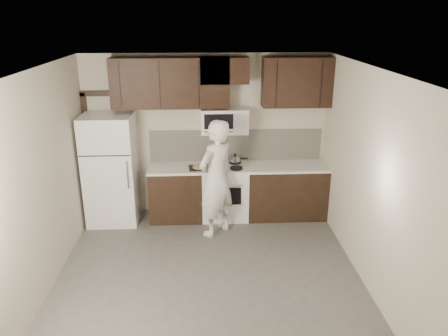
{
  "coord_description": "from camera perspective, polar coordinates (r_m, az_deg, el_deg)",
  "views": [
    {
      "loc": [
        -0.04,
        -4.83,
        3.31
      ],
      "look_at": [
        0.24,
        0.9,
        1.25
      ],
      "focal_mm": 35.0,
      "sensor_mm": 36.0,
      "label": 1
    }
  ],
  "objects": [
    {
      "name": "upper_cabinets",
      "position": [
        6.99,
        -0.71,
        11.28
      ],
      "size": [
        3.48,
        0.35,
        0.78
      ],
      "color": "black",
      "rests_on": "back_wall"
    },
    {
      "name": "door_trim",
      "position": [
        7.58,
        -17.03,
        3.07
      ],
      "size": [
        0.5,
        0.08,
        2.12
      ],
      "color": "black",
      "rests_on": "floor"
    },
    {
      "name": "stove",
      "position": [
        7.36,
        0.1,
        -3.05
      ],
      "size": [
        0.76,
        0.66,
        0.94
      ],
      "color": "white",
      "rests_on": "floor"
    },
    {
      "name": "backsplash",
      "position": [
        7.41,
        1.54,
        3.02
      ],
      "size": [
        2.9,
        0.02,
        0.54
      ],
      "primitive_type": "cube",
      "color": "beige",
      "rests_on": "counter_run"
    },
    {
      "name": "pizza",
      "position": [
        7.09,
        -3.12,
        0.17
      ],
      "size": [
        0.26,
        0.26,
        0.02
      ],
      "primitive_type": "cylinder",
      "rotation": [
        0.0,
        0.0,
        0.08
      ],
      "color": "beige",
      "rests_on": "baking_tray"
    },
    {
      "name": "saucepan",
      "position": [
        7.33,
        1.47,
        1.17
      ],
      "size": [
        0.3,
        0.17,
        0.17
      ],
      "color": "silver",
      "rests_on": "stove"
    },
    {
      "name": "person",
      "position": [
        6.63,
        -1.05,
        -1.41
      ],
      "size": [
        0.78,
        0.78,
        1.83
      ],
      "primitive_type": "imported",
      "rotation": [
        0.0,
        0.0,
        3.93
      ],
      "color": "white",
      "rests_on": "floor"
    },
    {
      "name": "counter_run",
      "position": [
        7.38,
        2.46,
        -3.03
      ],
      "size": [
        2.95,
        0.64,
        0.91
      ],
      "color": "black",
      "rests_on": "floor"
    },
    {
      "name": "baking_tray",
      "position": [
        7.1,
        -3.12,
        0.03
      ],
      "size": [
        0.38,
        0.3,
        0.02
      ],
      "primitive_type": "cube",
      "rotation": [
        0.0,
        0.0,
        0.08
      ],
      "color": "black",
      "rests_on": "counter_run"
    },
    {
      "name": "ceiling",
      "position": [
        4.87,
        -2.34,
        12.53
      ],
      "size": [
        4.5,
        4.5,
        0.0
      ],
      "primitive_type": "plane",
      "rotation": [
        3.14,
        0.0,
        0.0
      ],
      "color": "white",
      "rests_on": "back_wall"
    },
    {
      "name": "microwave",
      "position": [
        7.1,
        0.06,
        6.21
      ],
      "size": [
        0.76,
        0.42,
        0.4
      ],
      "color": "white",
      "rests_on": "upper_cabinets"
    },
    {
      "name": "refrigerator",
      "position": [
        7.3,
        -14.53,
        -0.19
      ],
      "size": [
        0.8,
        0.76,
        1.8
      ],
      "color": "white",
      "rests_on": "floor"
    },
    {
      "name": "floor",
      "position": [
        5.86,
        -1.97,
        -14.67
      ],
      "size": [
        4.5,
        4.5,
        0.0
      ],
      "primitive_type": "plane",
      "color": "#4E4C49",
      "rests_on": "ground"
    },
    {
      "name": "back_wall",
      "position": [
        7.35,
        -2.35,
        4.26
      ],
      "size": [
        4.0,
        0.0,
        4.0
      ],
      "primitive_type": "plane",
      "rotation": [
        1.57,
        0.0,
        0.0
      ],
      "color": "beige",
      "rests_on": "ground"
    }
  ]
}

